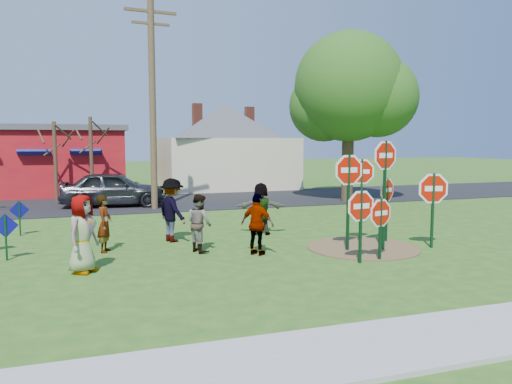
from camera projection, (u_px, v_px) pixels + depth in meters
ground at (201, 252)px, 13.82m from camera, size 120.00×120.00×0.00m
sidewalk at (311, 357)px, 7.03m from camera, size 22.00×1.80×0.08m
road at (152, 202)px, 24.67m from camera, size 120.00×7.50×0.04m
dirt_patch at (363, 248)px, 14.30m from camera, size 3.20×3.20×0.03m
red_building at (41, 159)px, 28.85m from camera, size 9.40×7.69×3.90m
cream_house at (225, 142)px, 32.23m from camera, size 9.40×9.40×6.50m
stop_sign_a at (361, 211)px, 12.44m from camera, size 1.07×0.13×1.98m
stop_sign_b at (362, 179)px, 14.59m from camera, size 0.98×0.30×2.68m
stop_sign_c at (385, 169)px, 13.83m from camera, size 1.09×0.25×3.22m
stop_sign_d at (387, 194)px, 15.01m from camera, size 0.89×0.45×2.08m
stop_sign_e at (381, 217)px, 12.75m from camera, size 0.97×0.26×1.73m
stop_sign_f at (433, 193)px, 14.20m from camera, size 1.16×0.31×2.31m
stop_sign_g at (349, 180)px, 13.73m from camera, size 1.16×0.08×2.85m
blue_diamond_b at (6, 232)px, 12.77m from camera, size 0.63×0.06×1.22m
blue_diamond_d at (19, 214)px, 16.08m from camera, size 0.59×0.13×1.14m
person_a at (82, 234)px, 11.57m from camera, size 1.00×1.07×1.84m
person_b at (105, 224)px, 13.74m from camera, size 0.53×0.66×1.58m
person_c at (200, 223)px, 13.78m from camera, size 0.83×0.94×1.61m
person_d at (172, 210)px, 15.15m from camera, size 1.12×1.42×1.93m
person_e at (257, 224)px, 13.37m from camera, size 0.96×0.99×1.67m
person_f at (261, 209)px, 16.26m from camera, size 1.67×0.98×1.72m
suv at (114, 189)px, 22.99m from camera, size 4.90×2.38×1.61m
utility_pole at (152, 100)px, 21.67m from camera, size 2.24×0.35×9.17m
leafy_tree at (351, 93)px, 24.48m from camera, size 5.90×5.38×8.38m
bare_tree_east at (91, 147)px, 24.79m from camera, size 1.80×1.80×4.23m
bare_tree_extra at (55, 150)px, 24.55m from camera, size 1.80×1.80×3.98m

